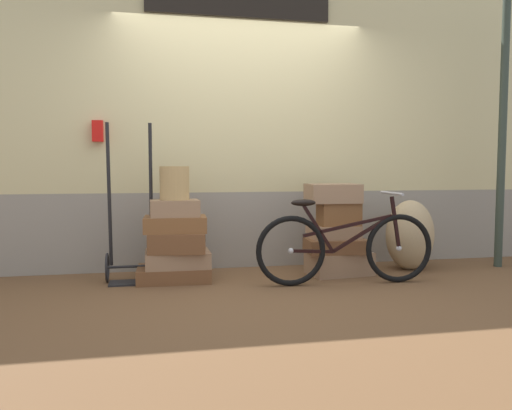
{
  "coord_description": "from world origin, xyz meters",
  "views": [
    {
      "loc": [
        -0.92,
        -4.38,
        1.03
      ],
      "look_at": [
        0.02,
        0.13,
        0.69
      ],
      "focal_mm": 35.87,
      "sensor_mm": 36.0,
      "label": 1
    }
  ],
  "objects_px": {
    "suitcase_9": "(333,193)",
    "luggage_trolley": "(131,243)",
    "suitcase_5": "(339,263)",
    "suitcase_7": "(334,232)",
    "suitcase_6": "(336,246)",
    "suitcase_8": "(339,214)",
    "suitcase_0": "(174,274)",
    "wicker_basket": "(175,183)",
    "suitcase_2": "(177,242)",
    "suitcase_1": "(177,259)",
    "suitcase_3": "(175,224)",
    "bicycle": "(345,247)",
    "suitcase_4": "(175,208)",
    "burlap_sack": "(410,235)"
  },
  "relations": [
    {
      "from": "suitcase_9",
      "to": "luggage_trolley",
      "type": "xyz_separation_m",
      "value": [
        -1.89,
        0.05,
        -0.43
      ]
    },
    {
      "from": "suitcase_5",
      "to": "suitcase_7",
      "type": "relative_size",
      "value": 1.29
    },
    {
      "from": "suitcase_6",
      "to": "suitcase_8",
      "type": "distance_m",
      "value": 0.3
    },
    {
      "from": "suitcase_0",
      "to": "wicker_basket",
      "type": "relative_size",
      "value": 2.19
    },
    {
      "from": "suitcase_7",
      "to": "suitcase_9",
      "type": "xyz_separation_m",
      "value": [
        -0.01,
        0.01,
        0.37
      ]
    },
    {
      "from": "suitcase_2",
      "to": "suitcase_9",
      "type": "height_order",
      "value": "suitcase_9"
    },
    {
      "from": "suitcase_1",
      "to": "suitcase_2",
      "type": "height_order",
      "value": "suitcase_2"
    },
    {
      "from": "suitcase_3",
      "to": "bicycle",
      "type": "distance_m",
      "value": 1.53
    },
    {
      "from": "suitcase_1",
      "to": "bicycle",
      "type": "bearing_deg",
      "value": -17.24
    },
    {
      "from": "suitcase_6",
      "to": "wicker_basket",
      "type": "distance_m",
      "value": 1.63
    },
    {
      "from": "suitcase_0",
      "to": "suitcase_7",
      "type": "distance_m",
      "value": 1.56
    },
    {
      "from": "suitcase_2",
      "to": "suitcase_7",
      "type": "relative_size",
      "value": 1.1
    },
    {
      "from": "suitcase_4",
      "to": "suitcase_8",
      "type": "relative_size",
      "value": 1.12
    },
    {
      "from": "suitcase_8",
      "to": "wicker_basket",
      "type": "height_order",
      "value": "wicker_basket"
    },
    {
      "from": "suitcase_2",
      "to": "bicycle",
      "type": "bearing_deg",
      "value": -8.5
    },
    {
      "from": "suitcase_5",
      "to": "suitcase_9",
      "type": "xyz_separation_m",
      "value": [
        -0.06,
        0.04,
        0.67
      ]
    },
    {
      "from": "suitcase_5",
      "to": "bicycle",
      "type": "xyz_separation_m",
      "value": [
        -0.1,
        -0.4,
        0.22
      ]
    },
    {
      "from": "suitcase_0",
      "to": "suitcase_1",
      "type": "bearing_deg",
      "value": -5.67
    },
    {
      "from": "suitcase_1",
      "to": "suitcase_6",
      "type": "height_order",
      "value": "suitcase_6"
    },
    {
      "from": "suitcase_5",
      "to": "burlap_sack",
      "type": "xyz_separation_m",
      "value": [
        0.78,
        0.08,
        0.24
      ]
    },
    {
      "from": "suitcase_3",
      "to": "luggage_trolley",
      "type": "relative_size",
      "value": 0.39
    },
    {
      "from": "suitcase_1",
      "to": "suitcase_7",
      "type": "height_order",
      "value": "suitcase_7"
    },
    {
      "from": "suitcase_4",
      "to": "suitcase_5",
      "type": "bearing_deg",
      "value": -1.8
    },
    {
      "from": "suitcase_0",
      "to": "suitcase_8",
      "type": "xyz_separation_m",
      "value": [
        1.57,
        -0.03,
        0.52
      ]
    },
    {
      "from": "bicycle",
      "to": "suitcase_5",
      "type": "bearing_deg",
      "value": 75.72
    },
    {
      "from": "suitcase_7",
      "to": "suitcase_8",
      "type": "distance_m",
      "value": 0.18
    },
    {
      "from": "suitcase_3",
      "to": "burlap_sack",
      "type": "xyz_separation_m",
      "value": [
        2.34,
        0.06,
        -0.17
      ]
    },
    {
      "from": "wicker_basket",
      "to": "suitcase_7",
      "type": "bearing_deg",
      "value": 0.47
    },
    {
      "from": "bicycle",
      "to": "suitcase_6",
      "type": "bearing_deg",
      "value": 81.23
    },
    {
      "from": "bicycle",
      "to": "suitcase_8",
      "type": "bearing_deg",
      "value": 76.73
    },
    {
      "from": "suitcase_0",
      "to": "luggage_trolley",
      "type": "relative_size",
      "value": 0.46
    },
    {
      "from": "wicker_basket",
      "to": "luggage_trolley",
      "type": "relative_size",
      "value": 0.21
    },
    {
      "from": "suitcase_0",
      "to": "suitcase_1",
      "type": "relative_size",
      "value": 1.14
    },
    {
      "from": "burlap_sack",
      "to": "suitcase_3",
      "type": "bearing_deg",
      "value": -178.59
    },
    {
      "from": "wicker_basket",
      "to": "suitcase_2",
      "type": "bearing_deg",
      "value": -58.11
    },
    {
      "from": "suitcase_6",
      "to": "luggage_trolley",
      "type": "xyz_separation_m",
      "value": [
        -1.91,
        0.1,
        0.07
      ]
    },
    {
      "from": "suitcase_5",
      "to": "luggage_trolley",
      "type": "relative_size",
      "value": 0.41
    },
    {
      "from": "luggage_trolley",
      "to": "suitcase_1",
      "type": "bearing_deg",
      "value": -7.47
    },
    {
      "from": "suitcase_7",
      "to": "suitcase_8",
      "type": "bearing_deg",
      "value": -20.01
    },
    {
      "from": "suitcase_8",
      "to": "suitcase_7",
      "type": "bearing_deg",
      "value": 166.09
    },
    {
      "from": "suitcase_9",
      "to": "luggage_trolley",
      "type": "bearing_deg",
      "value": 179.59
    },
    {
      "from": "suitcase_0",
      "to": "luggage_trolley",
      "type": "height_order",
      "value": "luggage_trolley"
    },
    {
      "from": "suitcase_3",
      "to": "suitcase_9",
      "type": "height_order",
      "value": "suitcase_9"
    },
    {
      "from": "suitcase_7",
      "to": "wicker_basket",
      "type": "bearing_deg",
      "value": 175.3
    },
    {
      "from": "suitcase_5",
      "to": "luggage_trolley",
      "type": "xyz_separation_m",
      "value": [
        -1.95,
        0.09,
        0.24
      ]
    },
    {
      "from": "suitcase_0",
      "to": "suitcase_4",
      "type": "height_order",
      "value": "suitcase_4"
    },
    {
      "from": "suitcase_8",
      "to": "suitcase_9",
      "type": "xyz_separation_m",
      "value": [
        -0.05,
        0.02,
        0.2
      ]
    },
    {
      "from": "suitcase_0",
      "to": "suitcase_7",
      "type": "relative_size",
      "value": 1.45
    },
    {
      "from": "suitcase_6",
      "to": "wicker_basket",
      "type": "bearing_deg",
      "value": -177.25
    },
    {
      "from": "suitcase_1",
      "to": "suitcase_6",
      "type": "relative_size",
      "value": 1.01
    }
  ]
}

